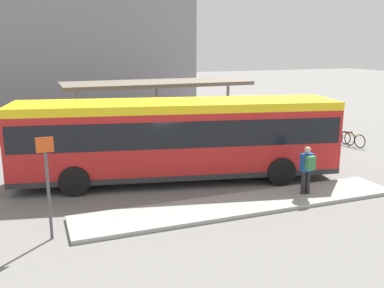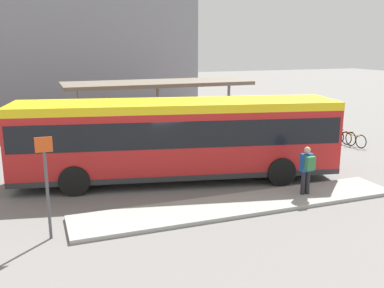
# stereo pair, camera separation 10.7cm
# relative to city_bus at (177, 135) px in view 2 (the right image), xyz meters

# --- Properties ---
(ground_plane) EXTENTS (120.00, 120.00, 0.00)m
(ground_plane) POSITION_rel_city_bus_xyz_m (-0.01, 0.00, -1.79)
(ground_plane) COLOR slate
(curb_island) EXTENTS (10.92, 1.80, 0.12)m
(curb_island) POSITION_rel_city_bus_xyz_m (1.07, -3.33, -1.73)
(curb_island) COLOR #9E9E99
(curb_island) RESTS_ON ground_plane
(city_bus) EXTENTS (12.23, 4.94, 3.05)m
(city_bus) POSITION_rel_city_bus_xyz_m (0.00, 0.00, 0.00)
(city_bus) COLOR red
(city_bus) RESTS_ON ground_plane
(pedestrian_waiting) EXTENTS (0.41, 0.43, 1.66)m
(pedestrian_waiting) POSITION_rel_city_bus_xyz_m (3.46, -3.37, -0.72)
(pedestrian_waiting) COLOR #232328
(pedestrian_waiting) RESTS_ON curb_island
(bicycle_yellow) EXTENTS (0.48, 1.62, 0.70)m
(bicycle_yellow) POSITION_rel_city_bus_xyz_m (10.21, 2.14, -1.44)
(bicycle_yellow) COLOR black
(bicycle_yellow) RESTS_ON ground_plane
(bicycle_red) EXTENTS (0.48, 1.72, 0.74)m
(bicycle_red) POSITION_rel_city_bus_xyz_m (10.14, 2.79, -1.42)
(bicycle_red) COLOR black
(bicycle_red) RESTS_ON ground_plane
(bicycle_green) EXTENTS (0.48, 1.68, 0.72)m
(bicycle_green) POSITION_rel_city_bus_xyz_m (9.93, 3.45, -1.43)
(bicycle_green) COLOR black
(bicycle_green) RESTS_ON ground_plane
(bicycle_black) EXTENTS (0.48, 1.79, 0.77)m
(bicycle_black) POSITION_rel_city_bus_xyz_m (9.96, 4.10, -1.40)
(bicycle_black) COLOR black
(bicycle_black) RESTS_ON ground_plane
(station_shelter) EXTENTS (9.38, 3.20, 3.27)m
(station_shelter) POSITION_rel_city_bus_xyz_m (0.97, 5.99, 1.32)
(station_shelter) COLOR #706656
(station_shelter) RESTS_ON ground_plane
(potted_planter_near_shelter) EXTENTS (0.77, 0.77, 1.17)m
(potted_planter_near_shelter) POSITION_rel_city_bus_xyz_m (0.06, 3.74, -1.18)
(potted_planter_near_shelter) COLOR slate
(potted_planter_near_shelter) RESTS_ON ground_plane
(platform_sign) EXTENTS (0.44, 0.08, 2.80)m
(platform_sign) POSITION_rel_city_bus_xyz_m (-4.83, -3.63, -0.23)
(platform_sign) COLOR #4C4C51
(platform_sign) RESTS_ON ground_plane
(station_building) EXTENTS (23.08, 13.64, 15.43)m
(station_building) POSITION_rel_city_bus_xyz_m (-4.47, 22.88, 5.92)
(station_building) COLOR gray
(station_building) RESTS_ON ground_plane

